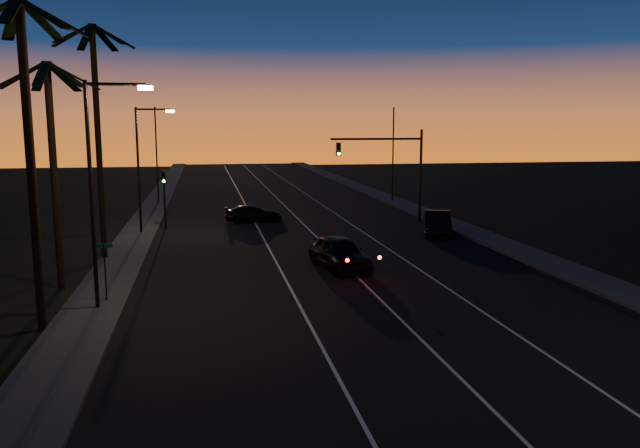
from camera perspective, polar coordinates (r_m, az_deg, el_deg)
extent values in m
cube|color=black|center=(36.52, 0.22, -2.51)|extent=(20.00, 170.00, 0.01)
cube|color=#343431|center=(36.17, -17.51, -2.93)|extent=(2.40, 170.00, 0.16)
cube|color=#343431|center=(40.10, 16.16, -1.73)|extent=(2.40, 170.00, 0.16)
cube|color=silver|center=(36.09, -4.47, -2.66)|extent=(0.12, 160.00, 0.01)
cube|color=silver|center=(36.61, 0.99, -2.47)|extent=(0.12, 160.00, 0.01)
cube|color=silver|center=(37.46, 6.25, -2.26)|extent=(0.12, 160.00, 0.01)
cylinder|color=black|center=(23.95, -24.90, 4.45)|extent=(0.32, 0.32, 11.50)
cube|color=black|center=(24.20, -23.13, 16.94)|extent=(2.18, 0.92, 1.18)
cube|color=black|center=(25.00, -24.15, 16.60)|extent=(1.25, 2.12, 1.18)
cube|color=black|center=(25.20, -26.28, 16.40)|extent=(1.34, 2.09, 1.18)
cube|color=black|center=(23.15, -26.38, 17.13)|extent=(0.45, 2.16, 1.18)
cube|color=black|center=(23.36, -24.08, 17.20)|extent=(1.95, 1.61, 1.18)
cylinder|color=black|center=(29.96, -23.12, 3.88)|extent=(0.32, 0.32, 10.00)
cube|color=black|center=(30.00, -21.59, 12.47)|extent=(2.18, 0.92, 1.18)
cube|color=black|center=(30.80, -22.44, 12.31)|extent=(1.25, 2.12, 1.18)
cube|color=black|center=(30.97, -24.15, 12.19)|extent=(1.34, 2.09, 1.18)
cube|color=black|center=(30.39, -25.52, 12.18)|extent=(2.18, 0.82, 1.18)
cube|color=black|center=(29.48, -25.53, 12.30)|extent=(1.90, 1.69, 1.18)
cube|color=black|center=(28.91, -24.08, 12.47)|extent=(0.45, 2.16, 1.18)
cube|color=black|center=(29.15, -22.29, 12.55)|extent=(1.95, 1.61, 1.18)
cylinder|color=black|center=(35.60, -19.59, 6.80)|extent=(0.32, 0.32, 12.50)
cube|color=black|center=(36.00, -18.34, 15.96)|extent=(2.18, 0.92, 1.18)
cube|color=black|center=(36.77, -19.14, 15.77)|extent=(1.25, 2.12, 1.18)
cube|color=black|center=(36.88, -20.61, 15.67)|extent=(1.34, 2.09, 1.18)
cube|color=black|center=(36.26, -21.71, 15.73)|extent=(2.18, 0.82, 1.18)
cube|color=black|center=(35.35, -21.62, 15.93)|extent=(1.90, 1.69, 1.18)
cube|color=black|center=(34.84, -20.34, 16.11)|extent=(0.45, 2.16, 1.18)
cube|color=black|center=(35.14, -18.85, 16.12)|extent=(1.95, 1.61, 1.18)
cylinder|color=black|center=(25.68, -20.17, 2.18)|extent=(0.16, 0.16, 9.00)
cylinder|color=black|center=(25.41, -18.21, 12.06)|extent=(2.20, 0.12, 0.12)
cube|color=#FFB666|center=(25.28, -15.67, 11.89)|extent=(0.55, 0.26, 0.16)
cylinder|color=black|center=(43.48, -16.26, 4.63)|extent=(0.16, 0.16, 8.50)
cylinder|color=black|center=(43.29, -15.04, 10.10)|extent=(2.20, 0.12, 0.12)
cube|color=#FFB666|center=(43.22, -13.55, 9.98)|extent=(0.55, 0.26, 0.16)
cylinder|color=black|center=(27.15, -19.04, -4.27)|extent=(0.06, 0.06, 2.60)
cube|color=#0C4824|center=(26.92, -19.16, -1.89)|extent=(0.70, 0.03, 0.20)
cylinder|color=black|center=(48.12, 9.18, 4.37)|extent=(0.20, 0.20, 7.00)
cylinder|color=black|center=(46.91, 5.20, 7.75)|extent=(7.00, 0.16, 0.16)
cube|color=black|center=(46.24, 1.70, 6.84)|extent=(0.32, 0.28, 1.00)
sphere|color=black|center=(46.06, 1.74, 7.23)|extent=(0.20, 0.20, 0.20)
sphere|color=black|center=(46.07, 1.74, 6.83)|extent=(0.20, 0.20, 0.20)
sphere|color=#14FF59|center=(46.08, 1.74, 6.43)|extent=(0.20, 0.20, 0.20)
cylinder|color=black|center=(45.54, -14.02, 2.18)|extent=(0.14, 0.14, 4.20)
cube|color=black|center=(45.39, -14.10, 4.19)|extent=(0.28, 0.25, 0.90)
sphere|color=black|center=(45.22, -14.13, 4.53)|extent=(0.18, 0.18, 0.18)
sphere|color=black|center=(45.24, -14.11, 4.17)|extent=(0.18, 0.18, 0.18)
sphere|color=#14FF59|center=(45.26, -14.10, 3.82)|extent=(0.18, 0.18, 0.18)
cylinder|color=black|center=(60.37, -14.71, 6.06)|extent=(0.14, 0.14, 9.00)
cylinder|color=black|center=(59.89, 6.69, 6.27)|extent=(0.14, 0.14, 9.00)
imported|color=black|center=(31.99, 1.78, -2.64)|extent=(2.84, 5.19, 1.67)
sphere|color=#FF0F05|center=(28.98, 2.52, -3.33)|extent=(0.18, 0.18, 0.18)
sphere|color=#FF0F05|center=(29.68, 5.48, -3.07)|extent=(0.18, 0.18, 0.18)
imported|color=black|center=(42.48, 10.67, 0.07)|extent=(3.18, 5.17, 1.61)
imported|color=black|center=(47.75, -6.11, 0.95)|extent=(4.45, 1.92, 1.28)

